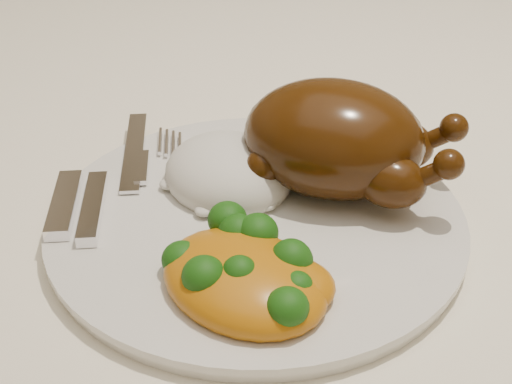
% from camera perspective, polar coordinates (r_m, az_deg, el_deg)
% --- Properties ---
extents(dining_table, '(1.60, 0.90, 0.76)m').
position_cam_1_polar(dining_table, '(0.72, 14.60, -4.28)').
color(dining_table, brown).
rests_on(dining_table, floor).
extents(tablecloth, '(1.73, 1.03, 0.18)m').
position_cam_1_polar(tablecloth, '(0.68, 15.46, 0.66)').
color(tablecloth, white).
rests_on(tablecloth, dining_table).
extents(dinner_plate, '(0.38, 0.38, 0.01)m').
position_cam_1_polar(dinner_plate, '(0.54, 0.00, -2.37)').
color(dinner_plate, silver).
rests_on(dinner_plate, tablecloth).
extents(roast_chicken, '(0.18, 0.13, 0.09)m').
position_cam_1_polar(roast_chicken, '(0.55, 6.61, 4.19)').
color(roast_chicken, '#412006').
rests_on(roast_chicken, dinner_plate).
extents(rice_mound, '(0.14, 0.13, 0.06)m').
position_cam_1_polar(rice_mound, '(0.57, -2.22, 1.43)').
color(rice_mound, silver).
rests_on(rice_mound, dinner_plate).
extents(mac_and_cheese, '(0.14, 0.12, 0.05)m').
position_cam_1_polar(mac_and_cheese, '(0.46, -0.53, -6.71)').
color(mac_and_cheese, '#C3760C').
rests_on(mac_and_cheese, dinner_plate).
extents(cutlery, '(0.09, 0.20, 0.01)m').
position_cam_1_polar(cutlery, '(0.57, -12.32, 0.39)').
color(cutlery, silver).
rests_on(cutlery, dinner_plate).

